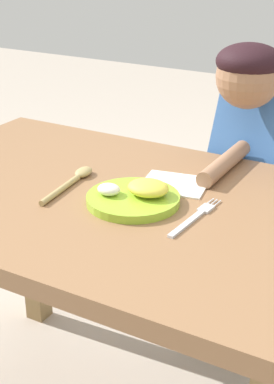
% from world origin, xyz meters
% --- Properties ---
extents(dining_table, '(1.13, 0.73, 0.68)m').
position_xyz_m(dining_table, '(0.00, 0.00, 0.58)').
color(dining_table, '#8C6240').
rests_on(dining_table, ground_plane).
extents(plate, '(0.20, 0.20, 0.05)m').
position_xyz_m(plate, '(0.07, -0.01, 0.69)').
color(plate, '#95C330').
rests_on(plate, dining_table).
extents(fork, '(0.03, 0.21, 0.01)m').
position_xyz_m(fork, '(0.21, -0.01, 0.68)').
color(fork, silver).
rests_on(fork, dining_table).
extents(spoon, '(0.05, 0.22, 0.02)m').
position_xyz_m(spoon, '(-0.11, 0.02, 0.68)').
color(spoon, tan).
rests_on(spoon, dining_table).
extents(person, '(0.20, 0.44, 0.97)m').
position_xyz_m(person, '(0.17, 0.46, 0.54)').
color(person, '#374F57').
rests_on(person, ground_plane).
extents(napkin, '(0.17, 0.15, 0.00)m').
position_xyz_m(napkin, '(0.10, 0.12, 0.68)').
color(napkin, white).
rests_on(napkin, dining_table).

